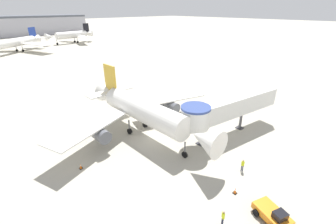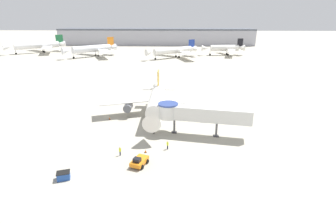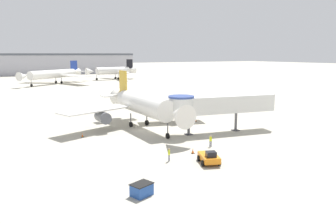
{
  "view_description": "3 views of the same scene",
  "coord_description": "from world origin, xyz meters",
  "px_view_note": "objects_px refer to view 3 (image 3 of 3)",
  "views": [
    {
      "loc": [
        -18.47,
        -22.85,
        18.42
      ],
      "look_at": [
        4.71,
        1.45,
        2.74
      ],
      "focal_mm": 24.0,
      "sensor_mm": 36.0,
      "label": 1
    },
    {
      "loc": [
        5.14,
        -55.78,
        22.94
      ],
      "look_at": [
        3.1,
        -1.65,
        3.04
      ],
      "focal_mm": 28.0,
      "sensor_mm": 36.0,
      "label": 2
    },
    {
      "loc": [
        -23.4,
        -48.9,
        12.84
      ],
      "look_at": [
        3.84,
        -0.23,
        2.91
      ],
      "focal_mm": 35.0,
      "sensor_mm": 36.0,
      "label": 3
    }
  ],
  "objects_px": {
    "traffic_cone_port_wing": "(82,135)",
    "ground_crew_wing_walker": "(211,140)",
    "main_airplane": "(142,105)",
    "traffic_cone_near_nose": "(193,151)",
    "jet_bridge": "(215,105)",
    "pushback_tug_orange": "(209,157)",
    "service_container_blue": "(142,189)",
    "ground_crew_marshaller": "(169,154)",
    "traffic_cone_starboard_wing": "(195,120)",
    "background_jet_blue_tail": "(55,74)",
    "background_jet_black_tail": "(114,71)"
  },
  "relations": [
    {
      "from": "jet_bridge",
      "to": "traffic_cone_near_nose",
      "type": "xyz_separation_m",
      "value": [
        -9.56,
        -7.99,
        -4.33
      ]
    },
    {
      "from": "background_jet_black_tail",
      "to": "traffic_cone_starboard_wing",
      "type": "bearing_deg",
      "value": -17.23
    },
    {
      "from": "pushback_tug_orange",
      "to": "ground_crew_marshaller",
      "type": "relative_size",
      "value": 2.33
    },
    {
      "from": "jet_bridge",
      "to": "background_jet_black_tail",
      "type": "height_order",
      "value": "background_jet_black_tail"
    },
    {
      "from": "jet_bridge",
      "to": "traffic_cone_starboard_wing",
      "type": "distance_m",
      "value": 10.03
    },
    {
      "from": "traffic_cone_near_nose",
      "to": "background_jet_black_tail",
      "type": "distance_m",
      "value": 129.74
    },
    {
      "from": "main_airplane",
      "to": "ground_crew_wing_walker",
      "type": "bearing_deg",
      "value": -79.15
    },
    {
      "from": "traffic_cone_near_nose",
      "to": "traffic_cone_starboard_wing",
      "type": "bearing_deg",
      "value": 55.09
    },
    {
      "from": "service_container_blue",
      "to": "background_jet_black_tail",
      "type": "height_order",
      "value": "background_jet_black_tail"
    },
    {
      "from": "jet_bridge",
      "to": "background_jet_black_tail",
      "type": "xyz_separation_m",
      "value": [
        25.06,
        116.98,
        -0.22
      ]
    },
    {
      "from": "traffic_cone_port_wing",
      "to": "ground_crew_wing_walker",
      "type": "relative_size",
      "value": 0.42
    },
    {
      "from": "ground_crew_marshaller",
      "to": "background_jet_black_tail",
      "type": "height_order",
      "value": "background_jet_black_tail"
    },
    {
      "from": "pushback_tug_orange",
      "to": "service_container_blue",
      "type": "bearing_deg",
      "value": -139.04
    },
    {
      "from": "pushback_tug_orange",
      "to": "traffic_cone_near_nose",
      "type": "relative_size",
      "value": 5.45
    },
    {
      "from": "main_airplane",
      "to": "traffic_cone_starboard_wing",
      "type": "distance_m",
      "value": 11.67
    },
    {
      "from": "traffic_cone_starboard_wing",
      "to": "background_jet_black_tail",
      "type": "xyz_separation_m",
      "value": [
        22.9,
        108.17,
        4.05
      ]
    },
    {
      "from": "background_jet_blue_tail",
      "to": "background_jet_black_tail",
      "type": "relative_size",
      "value": 1.14
    },
    {
      "from": "main_airplane",
      "to": "pushback_tug_orange",
      "type": "xyz_separation_m",
      "value": [
        -1.17,
        -21.32,
        -3.35
      ]
    },
    {
      "from": "traffic_cone_port_wing",
      "to": "background_jet_black_tail",
      "type": "height_order",
      "value": "background_jet_black_tail"
    },
    {
      "from": "jet_bridge",
      "to": "main_airplane",
      "type": "bearing_deg",
      "value": 144.4
    },
    {
      "from": "main_airplane",
      "to": "service_container_blue",
      "type": "bearing_deg",
      "value": -115.79
    },
    {
      "from": "main_airplane",
      "to": "ground_crew_marshaller",
      "type": "distance_m",
      "value": 19.22
    },
    {
      "from": "ground_crew_marshaller",
      "to": "background_jet_blue_tail",
      "type": "distance_m",
      "value": 114.49
    },
    {
      "from": "main_airplane",
      "to": "traffic_cone_starboard_wing",
      "type": "bearing_deg",
      "value": -2.21
    },
    {
      "from": "background_jet_blue_tail",
      "to": "service_container_blue",
      "type": "bearing_deg",
      "value": -43.57
    },
    {
      "from": "ground_crew_marshaller",
      "to": "background_jet_blue_tail",
      "type": "bearing_deg",
      "value": -146.78
    },
    {
      "from": "traffic_cone_port_wing",
      "to": "background_jet_black_tail",
      "type": "bearing_deg",
      "value": 67.64
    },
    {
      "from": "traffic_cone_port_wing",
      "to": "ground_crew_marshaller",
      "type": "xyz_separation_m",
      "value": [
        6.09,
        -16.86,
        0.62
      ]
    },
    {
      "from": "ground_crew_wing_walker",
      "to": "background_jet_blue_tail",
      "type": "relative_size",
      "value": 0.05
    },
    {
      "from": "traffic_cone_near_nose",
      "to": "ground_crew_marshaller",
      "type": "xyz_separation_m",
      "value": [
        -4.27,
        -1.24,
        0.62
      ]
    },
    {
      "from": "pushback_tug_orange",
      "to": "ground_crew_wing_walker",
      "type": "relative_size",
      "value": 2.32
    },
    {
      "from": "main_airplane",
      "to": "traffic_cone_port_wing",
      "type": "height_order",
      "value": "main_airplane"
    },
    {
      "from": "traffic_cone_port_wing",
      "to": "ground_crew_wing_walker",
      "type": "distance_m",
      "value": 20.15
    },
    {
      "from": "traffic_cone_starboard_wing",
      "to": "service_container_blue",
      "type": "bearing_deg",
      "value": -132.24
    },
    {
      "from": "traffic_cone_port_wing",
      "to": "background_jet_black_tail",
      "type": "distance_m",
      "value": 118.31
    },
    {
      "from": "traffic_cone_port_wing",
      "to": "ground_crew_wing_walker",
      "type": "bearing_deg",
      "value": -44.93
    },
    {
      "from": "jet_bridge",
      "to": "traffic_cone_port_wing",
      "type": "relative_size",
      "value": 26.94
    },
    {
      "from": "traffic_cone_starboard_wing",
      "to": "traffic_cone_near_nose",
      "type": "bearing_deg",
      "value": -124.91
    },
    {
      "from": "pushback_tug_orange",
      "to": "main_airplane",
      "type": "bearing_deg",
      "value": 106.23
    },
    {
      "from": "pushback_tug_orange",
      "to": "ground_crew_wing_walker",
      "type": "xyz_separation_m",
      "value": [
        4.4,
        5.65,
        0.22
      ]
    },
    {
      "from": "main_airplane",
      "to": "ground_crew_marshaller",
      "type": "bearing_deg",
      "value": -105.89
    },
    {
      "from": "ground_crew_wing_walker",
      "to": "jet_bridge",
      "type": "bearing_deg",
      "value": -85.44
    },
    {
      "from": "service_container_blue",
      "to": "ground_crew_marshaller",
      "type": "height_order",
      "value": "ground_crew_marshaller"
    },
    {
      "from": "main_airplane",
      "to": "background_jet_blue_tail",
      "type": "bearing_deg",
      "value": 87.52
    },
    {
      "from": "main_airplane",
      "to": "traffic_cone_port_wing",
      "type": "bearing_deg",
      "value": -173.32
    },
    {
      "from": "jet_bridge",
      "to": "ground_crew_marshaller",
      "type": "distance_m",
      "value": 17.04
    },
    {
      "from": "ground_crew_marshaller",
      "to": "traffic_cone_starboard_wing",
      "type": "bearing_deg",
      "value": 175.54
    },
    {
      "from": "main_airplane",
      "to": "traffic_cone_near_nose",
      "type": "height_order",
      "value": "main_airplane"
    },
    {
      "from": "pushback_tug_orange",
      "to": "ground_crew_marshaller",
      "type": "distance_m",
      "value": 4.83
    },
    {
      "from": "pushback_tug_orange",
      "to": "traffic_cone_near_nose",
      "type": "bearing_deg",
      "value": 102.57
    }
  ]
}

